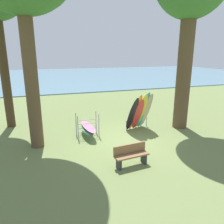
% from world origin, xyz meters
% --- Properties ---
extents(ground_plane, '(80.00, 80.00, 0.00)m').
position_xyz_m(ground_plane, '(0.00, 0.00, 0.00)').
color(ground_plane, olive).
extents(lake_water, '(80.00, 36.00, 0.10)m').
position_xyz_m(lake_water, '(0.00, 31.47, 0.05)').
color(lake_water, slate).
rests_on(lake_water, ground).
extents(leaning_board_pile, '(1.73, 1.30, 2.24)m').
position_xyz_m(leaning_board_pile, '(1.24, 1.12, 1.05)').
color(leaning_board_pile, black).
rests_on(leaning_board_pile, ground).
extents(board_storage_rack, '(1.15, 2.13, 1.25)m').
position_xyz_m(board_storage_rack, '(-1.74, 1.17, 0.47)').
color(board_storage_rack, '#9EA0A5').
rests_on(board_storage_rack, ground).
extents(park_bench, '(1.44, 0.56, 0.85)m').
position_xyz_m(park_bench, '(-0.78, -2.42, 0.45)').
color(park_bench, '#2D2D33').
rests_on(park_bench, ground).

